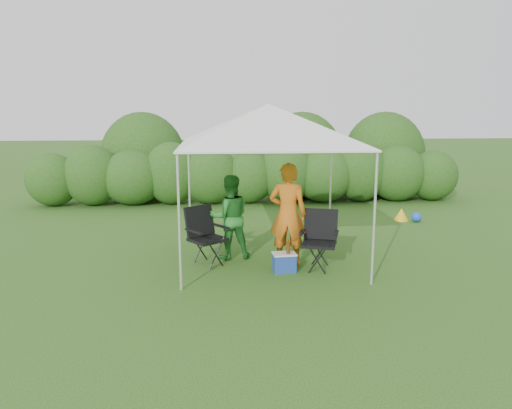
{
  "coord_description": "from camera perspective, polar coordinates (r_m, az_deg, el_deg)",
  "views": [
    {
      "loc": [
        -0.93,
        -8.36,
        2.77
      ],
      "look_at": [
        -0.23,
        0.4,
        1.05
      ],
      "focal_mm": 35.0,
      "sensor_mm": 36.0,
      "label": 1
    }
  ],
  "objects": [
    {
      "name": "ground",
      "position": [
        8.86,
        1.69,
        -7.15
      ],
      "size": [
        70.0,
        70.0,
        0.0
      ],
      "primitive_type": "plane",
      "color": "#35621E"
    },
    {
      "name": "cooler",
      "position": [
        8.58,
        3.24,
        -6.61
      ],
      "size": [
        0.41,
        0.32,
        0.33
      ],
      "rotation": [
        0.0,
        0.0,
        0.08
      ],
      "color": "#214098",
      "rests_on": "ground"
    },
    {
      "name": "hedge",
      "position": [
        14.53,
        -0.88,
        3.37
      ],
      "size": [
        12.6,
        1.53,
        1.8
      ],
      "color": "#2C581B",
      "rests_on": "ground"
    },
    {
      "name": "man",
      "position": [
        8.81,
        3.66,
        -1.11
      ],
      "size": [
        0.76,
        0.59,
        1.83
      ],
      "primitive_type": "imported",
      "rotation": [
        0.0,
        0.0,
        2.88
      ],
      "color": "#CD6617",
      "rests_on": "ground"
    },
    {
      "name": "canopy",
      "position": [
        8.92,
        1.43,
        9.09
      ],
      "size": [
        3.1,
        3.1,
        2.83
      ],
      "color": "silver",
      "rests_on": "ground"
    },
    {
      "name": "woman",
      "position": [
        9.2,
        -3.01,
        -1.44
      ],
      "size": [
        0.83,
        0.69,
        1.56
      ],
      "primitive_type": "imported",
      "rotation": [
        0.0,
        0.0,
        3.28
      ],
      "color": "#287C2B",
      "rests_on": "ground"
    },
    {
      "name": "bottle",
      "position": [
        8.47,
        3.7,
        -4.81
      ],
      "size": [
        0.07,
        0.07,
        0.25
      ],
      "primitive_type": "cylinder",
      "color": "#592D0C",
      "rests_on": "cooler"
    },
    {
      "name": "chair_left",
      "position": [
        8.97,
        -5.92,
        -3.09
      ],
      "size": [
        0.82,
        0.81,
        1.04
      ],
      "rotation": [
        0.0,
        0.0,
        0.64
      ],
      "color": "black",
      "rests_on": "ground"
    },
    {
      "name": "lawn_toy",
      "position": [
        12.87,
        16.68,
        -1.17
      ],
      "size": [
        0.61,
        0.51,
        0.3
      ],
      "color": "gold",
      "rests_on": "ground"
    },
    {
      "name": "chair_right",
      "position": [
        8.75,
        7.29,
        -3.53
      ],
      "size": [
        0.75,
        0.71,
        1.02
      ],
      "rotation": [
        0.0,
        0.0,
        -0.3
      ],
      "color": "black",
      "rests_on": "ground"
    }
  ]
}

